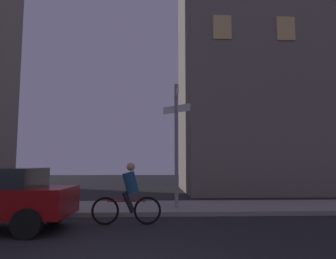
% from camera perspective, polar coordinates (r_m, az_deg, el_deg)
% --- Properties ---
extents(sidewalk_kerb, '(40.00, 2.96, 0.14)m').
position_cam_1_polar(sidewalk_kerb, '(11.29, -6.27, -13.80)').
color(sidewalk_kerb, gray).
rests_on(sidewalk_kerb, ground_plane).
extents(signpost, '(0.86, 1.72, 4.13)m').
position_cam_1_polar(signpost, '(10.61, 1.50, -0.65)').
color(signpost, gray).
rests_on(signpost, sidewalk_kerb).
extents(cyclist, '(1.82, 0.33, 1.61)m').
position_cam_1_polar(cyclist, '(8.58, -7.10, -11.69)').
color(cyclist, black).
rests_on(cyclist, ground_plane).
extents(building_right_block, '(9.47, 7.16, 21.55)m').
position_cam_1_polar(building_right_block, '(21.44, 16.17, 19.53)').
color(building_right_block, slate).
rests_on(building_right_block, ground_plane).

